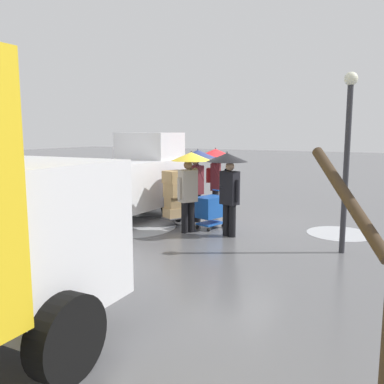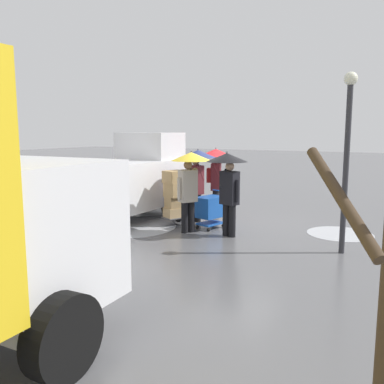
# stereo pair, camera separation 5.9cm
# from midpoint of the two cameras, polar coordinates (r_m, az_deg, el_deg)

# --- Properties ---
(ground_plane) EXTENTS (90.00, 90.00, 0.00)m
(ground_plane) POSITION_cam_midpoint_polar(r_m,az_deg,el_deg) (11.74, 5.56, -4.62)
(ground_plane) COLOR #5B5B5E
(slush_patch_near_cluster) EXTENTS (1.68, 1.68, 0.01)m
(slush_patch_near_cluster) POSITION_cam_midpoint_polar(r_m,az_deg,el_deg) (11.43, 19.67, -5.43)
(slush_patch_near_cluster) COLOR #ADAFB5
(slush_patch_near_cluster) RESTS_ON ground
(slush_patch_under_van) EXTENTS (2.66, 2.66, 0.01)m
(slush_patch_under_van) POSITION_cam_midpoint_polar(r_m,az_deg,el_deg) (11.69, -8.93, -4.72)
(slush_patch_under_van) COLOR #999BA0
(slush_patch_under_van) RESTS_ON ground
(cargo_van_parked_right) EXTENTS (2.32, 5.40, 2.60)m
(cargo_van_parked_right) POSITION_cam_midpoint_polar(r_m,az_deg,el_deg) (12.22, -10.50, 1.41)
(cargo_van_parked_right) COLOR white
(cargo_van_parked_right) RESTS_ON ground
(shopping_cart_vendor) EXTENTS (0.75, 0.94, 1.02)m
(shopping_cart_vendor) POSITION_cam_midpoint_polar(r_m,az_deg,el_deg) (11.24, 2.42, -2.22)
(shopping_cart_vendor) COLOR #1951B2
(shopping_cart_vendor) RESTS_ON ground
(hand_dolly_boxes) EXTENTS (0.75, 0.85, 1.55)m
(hand_dolly_boxes) POSITION_cam_midpoint_polar(r_m,az_deg,el_deg) (11.61, -2.59, -0.30)
(hand_dolly_boxes) COLOR #515156
(hand_dolly_boxes) RESTS_ON ground
(pedestrian_pink_side) EXTENTS (1.04, 1.04, 2.15)m
(pedestrian_pink_side) POSITION_cam_midpoint_polar(r_m,az_deg,el_deg) (10.31, 4.87, 2.50)
(pedestrian_pink_side) COLOR black
(pedestrian_pink_side) RESTS_ON ground
(pedestrian_black_side) EXTENTS (1.04, 1.04, 2.15)m
(pedestrian_black_side) POSITION_cam_midpoint_polar(r_m,az_deg,el_deg) (12.77, 3.11, 3.59)
(pedestrian_black_side) COLOR black
(pedestrian_black_side) RESTS_ON ground
(pedestrian_white_side) EXTENTS (1.04, 1.04, 2.15)m
(pedestrian_white_side) POSITION_cam_midpoint_polar(r_m,az_deg,el_deg) (11.95, 0.48, 3.27)
(pedestrian_white_side) COLOR black
(pedestrian_white_side) RESTS_ON ground
(pedestrian_far_side) EXTENTS (1.04, 1.04, 2.15)m
(pedestrian_far_side) POSITION_cam_midpoint_polar(r_m,az_deg,el_deg) (10.66, -0.47, 2.73)
(pedestrian_far_side) COLOR black
(pedestrian_far_side) RESTS_ON ground
(street_lamp) EXTENTS (0.28, 0.28, 3.86)m
(street_lamp) POSITION_cam_midpoint_polar(r_m,az_deg,el_deg) (9.33, 20.59, 6.22)
(street_lamp) COLOR #2D2D33
(street_lamp) RESTS_ON ground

